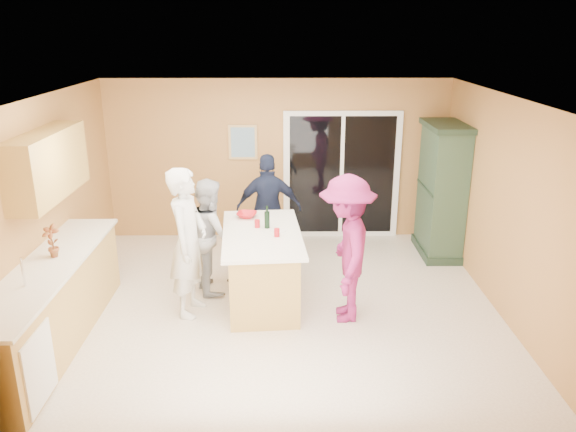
{
  "coord_description": "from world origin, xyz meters",
  "views": [
    {
      "loc": [
        0.08,
        -6.42,
        3.36
      ],
      "look_at": [
        0.15,
        0.1,
        1.15
      ],
      "focal_mm": 35.0,
      "sensor_mm": 36.0,
      "label": 1
    }
  ],
  "objects_px": {
    "woman_grey": "(210,235)",
    "green_hutch": "(442,192)",
    "kitchen_island": "(262,269)",
    "woman_magenta": "(346,249)",
    "woman_navy": "(269,209)",
    "woman_white": "(188,243)"
  },
  "relations": [
    {
      "from": "woman_grey",
      "to": "green_hutch",
      "type": "bearing_deg",
      "value": -90.57
    },
    {
      "from": "kitchen_island",
      "to": "woman_magenta",
      "type": "relative_size",
      "value": 1.04
    },
    {
      "from": "woman_navy",
      "to": "woman_magenta",
      "type": "relative_size",
      "value": 0.92
    },
    {
      "from": "woman_white",
      "to": "woman_navy",
      "type": "xyz_separation_m",
      "value": [
        0.92,
        1.61,
        -0.1
      ]
    },
    {
      "from": "woman_white",
      "to": "woman_magenta",
      "type": "height_order",
      "value": "woman_white"
    },
    {
      "from": "kitchen_island",
      "to": "woman_grey",
      "type": "relative_size",
      "value": 1.21
    },
    {
      "from": "kitchen_island",
      "to": "woman_navy",
      "type": "xyz_separation_m",
      "value": [
        0.06,
        1.32,
        0.38
      ]
    },
    {
      "from": "woman_magenta",
      "to": "woman_grey",
      "type": "bearing_deg",
      "value": -112.92
    },
    {
      "from": "woman_white",
      "to": "woman_navy",
      "type": "height_order",
      "value": "woman_white"
    },
    {
      "from": "green_hutch",
      "to": "woman_grey",
      "type": "bearing_deg",
      "value": -160.01
    },
    {
      "from": "woman_white",
      "to": "woman_grey",
      "type": "height_order",
      "value": "woman_white"
    },
    {
      "from": "green_hutch",
      "to": "woman_grey",
      "type": "xyz_separation_m",
      "value": [
        -3.36,
        -1.22,
        -0.23
      ]
    },
    {
      "from": "green_hutch",
      "to": "woman_navy",
      "type": "relative_size",
      "value": 1.24
    },
    {
      "from": "woman_grey",
      "to": "kitchen_island",
      "type": "bearing_deg",
      "value": -138.55
    },
    {
      "from": "woman_white",
      "to": "woman_magenta",
      "type": "distance_m",
      "value": 1.88
    },
    {
      "from": "kitchen_island",
      "to": "green_hutch",
      "type": "relative_size",
      "value": 0.91
    },
    {
      "from": "woman_white",
      "to": "green_hutch",
      "type": "bearing_deg",
      "value": -51.51
    },
    {
      "from": "woman_magenta",
      "to": "woman_white",
      "type": "bearing_deg",
      "value": -92.08
    },
    {
      "from": "green_hutch",
      "to": "woman_white",
      "type": "xyz_separation_m",
      "value": [
        -3.53,
        -1.88,
        -0.07
      ]
    },
    {
      "from": "woman_white",
      "to": "woman_grey",
      "type": "bearing_deg",
      "value": -4.56
    },
    {
      "from": "woman_navy",
      "to": "kitchen_island",
      "type": "bearing_deg",
      "value": 86.03
    },
    {
      "from": "woman_grey",
      "to": "woman_magenta",
      "type": "bearing_deg",
      "value": -136.12
    }
  ]
}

